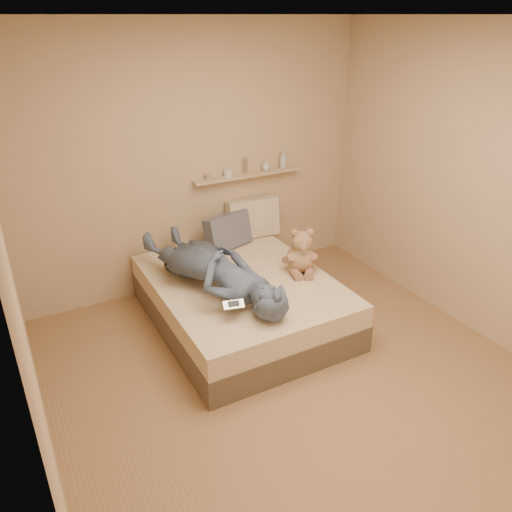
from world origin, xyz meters
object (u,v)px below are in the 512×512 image
person (213,268)px  wall_shelf (248,175)px  teddy_bear (301,254)px  pillow_grey (228,231)px  game_console (234,305)px  bed (241,301)px  dark_plush (173,261)px  pillow_cream (253,218)px

person → wall_shelf: 1.34m
teddy_bear → person: size_ratio=0.26×
wall_shelf → pillow_grey: bearing=-147.7°
game_console → person: person is taller
bed → teddy_bear: (0.55, -0.14, 0.41)m
teddy_bear → person: 0.84m
wall_shelf → teddy_bear: bearing=-90.2°
game_console → dark_plush: dark_plush is taller
bed → pillow_grey: size_ratio=3.80×
pillow_cream → pillow_grey: pillow_cream is taller
game_console → pillow_cream: (0.92, 1.41, 0.06)m
teddy_bear → game_console: bearing=-154.2°
dark_plush → wall_shelf: (1.04, 0.48, 0.54)m
teddy_bear → wall_shelf: 1.15m
wall_shelf → dark_plush: bearing=-155.2°
bed → pillow_grey: bearing=73.6°
dark_plush → pillow_cream: 1.13m
person → pillow_grey: bearing=-138.3°
game_console → pillow_grey: pillow_grey is taller
bed → pillow_grey: 0.82m
teddy_bear → wall_shelf: (0.00, 1.05, 0.47)m
pillow_cream → dark_plush: bearing=-159.2°
bed → game_console: 0.77m
pillow_grey → pillow_cream: bearing=21.2°
dark_plush → pillow_cream: (1.05, 0.40, 0.09)m
pillow_grey → game_console: bearing=-113.9°
teddy_bear → person: bearing=173.2°
game_console → wall_shelf: wall_shelf is taller
bed → person: person is taller
pillow_grey → person: person is taller
game_console → dark_plush: (-0.13, 1.01, -0.04)m
teddy_bear → pillow_cream: size_ratio=0.79×
pillow_grey → person: 0.88m
pillow_grey → teddy_bear: bearing=-67.5°
game_console → wall_shelf: (0.91, 1.49, 0.51)m
dark_plush → person: 0.52m
bed → game_console: (-0.36, -0.58, 0.37)m
teddy_bear → dark_plush: bearing=151.2°
game_console → person: (0.07, 0.54, 0.05)m
bed → game_console: bearing=-121.8°
teddy_bear → pillow_cream: teddy_bear is taller
game_console → pillow_cream: pillow_cream is taller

